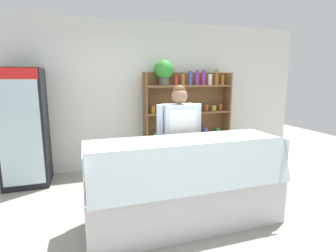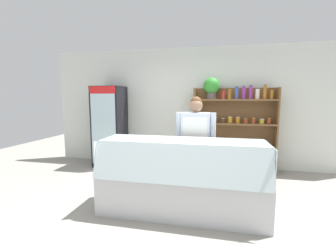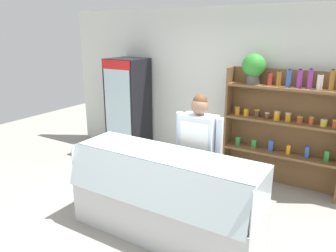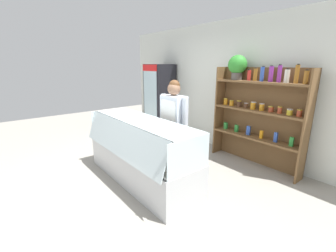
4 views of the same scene
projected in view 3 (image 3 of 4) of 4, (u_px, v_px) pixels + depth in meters
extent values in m
plane|color=gray|center=(162.00, 230.00, 3.97)|extent=(12.00, 12.00, 0.00)
cube|color=silver|center=(234.00, 91.00, 5.42)|extent=(6.80, 0.10, 2.70)
cube|color=black|center=(129.00, 108.00, 6.16)|extent=(0.66, 0.61, 1.84)
cube|color=silver|center=(118.00, 111.00, 5.90)|extent=(0.58, 0.01, 1.64)
cube|color=red|center=(116.00, 65.00, 5.67)|extent=(0.62, 0.01, 0.16)
cylinder|color=silver|center=(113.00, 138.00, 6.22)|extent=(0.07, 0.07, 0.19)
cylinder|color=#9E6623|center=(119.00, 140.00, 6.15)|extent=(0.06, 0.06, 0.17)
cylinder|color=#9E6623|center=(124.00, 140.00, 6.08)|extent=(0.05, 0.05, 0.21)
cylinder|color=#9E6623|center=(130.00, 143.00, 6.02)|extent=(0.06, 0.06, 0.16)
cylinder|color=#9E6623|center=(113.00, 114.00, 6.07)|extent=(0.07, 0.07, 0.18)
cylinder|color=orange|center=(120.00, 115.00, 5.98)|extent=(0.07, 0.07, 0.21)
cylinder|color=#9E6623|center=(128.00, 118.00, 5.90)|extent=(0.06, 0.06, 0.16)
cylinder|color=purple|center=(112.00, 90.00, 5.94)|extent=(0.06, 0.06, 0.16)
cylinder|color=silver|center=(119.00, 90.00, 5.85)|extent=(0.06, 0.06, 0.18)
cylinder|color=purple|center=(127.00, 90.00, 5.76)|extent=(0.06, 0.06, 0.19)
cube|color=brown|center=(283.00, 129.00, 4.95)|extent=(1.69, 0.02, 1.78)
cube|color=brown|center=(228.00, 123.00, 5.25)|extent=(0.03, 0.28, 1.78)
cube|color=brown|center=(279.00, 154.00, 4.93)|extent=(1.63, 0.28, 0.04)
cube|color=brown|center=(282.00, 122.00, 4.79)|extent=(1.63, 0.28, 0.04)
cube|color=brown|center=(286.00, 88.00, 4.65)|extent=(1.63, 0.28, 0.04)
cylinder|color=#4C4742|center=(253.00, 80.00, 4.87)|extent=(0.20, 0.20, 0.13)
sphere|color=#2F8A2D|center=(254.00, 65.00, 4.81)|extent=(0.34, 0.34, 0.34)
cylinder|color=red|center=(270.00, 79.00, 4.76)|extent=(0.06, 0.06, 0.18)
cylinder|color=black|center=(270.00, 72.00, 4.71)|extent=(0.04, 0.04, 0.02)
cylinder|color=#9E6623|center=(279.00, 79.00, 4.68)|extent=(0.07, 0.07, 0.21)
cylinder|color=black|center=(279.00, 71.00, 4.64)|extent=(0.04, 0.04, 0.02)
cylinder|color=#3356B2|center=(288.00, 79.00, 4.58)|extent=(0.06, 0.06, 0.24)
cylinder|color=black|center=(290.00, 70.00, 4.56)|extent=(0.04, 0.04, 0.02)
cylinder|color=purple|center=(300.00, 79.00, 4.53)|extent=(0.07, 0.07, 0.25)
cylinder|color=black|center=(301.00, 69.00, 4.49)|extent=(0.05, 0.05, 0.02)
cylinder|color=purple|center=(310.00, 79.00, 4.46)|extent=(0.07, 0.07, 0.26)
cylinder|color=black|center=(311.00, 69.00, 4.41)|extent=(0.04, 0.04, 0.02)
cylinder|color=silver|center=(320.00, 82.00, 4.39)|extent=(0.08, 0.08, 0.20)
cylinder|color=black|center=(321.00, 74.00, 4.37)|extent=(0.05, 0.05, 0.02)
cylinder|color=#9E6623|center=(332.00, 81.00, 4.31)|extent=(0.06, 0.06, 0.27)
cylinder|color=black|center=(334.00, 70.00, 4.28)|extent=(0.04, 0.04, 0.02)
cylinder|color=orange|center=(237.00, 111.00, 5.12)|extent=(0.08, 0.08, 0.11)
cylinder|color=gold|center=(237.00, 107.00, 5.10)|extent=(0.08, 0.08, 0.01)
cylinder|color=orange|center=(246.00, 113.00, 5.05)|extent=(0.08, 0.08, 0.09)
cylinder|color=gold|center=(246.00, 110.00, 5.03)|extent=(0.08, 0.08, 0.01)
cylinder|color=brown|center=(257.00, 114.00, 4.97)|extent=(0.09, 0.09, 0.11)
cylinder|color=gold|center=(257.00, 110.00, 4.95)|extent=(0.09, 0.09, 0.01)
cylinder|color=brown|center=(267.00, 116.00, 4.88)|extent=(0.07, 0.07, 0.08)
cylinder|color=silver|center=(267.00, 113.00, 4.87)|extent=(0.07, 0.07, 0.01)
cylinder|color=orange|center=(277.00, 116.00, 4.80)|extent=(0.09, 0.09, 0.12)
cylinder|color=silver|center=(277.00, 112.00, 4.79)|extent=(0.09, 0.09, 0.01)
cylinder|color=orange|center=(288.00, 118.00, 4.74)|extent=(0.08, 0.08, 0.11)
cylinder|color=silver|center=(289.00, 113.00, 4.72)|extent=(0.08, 0.08, 0.01)
cylinder|color=#BF4C2D|center=(300.00, 120.00, 4.67)|extent=(0.08, 0.08, 0.09)
cylinder|color=gold|center=(300.00, 117.00, 4.64)|extent=(0.08, 0.08, 0.01)
cylinder|color=#BF4C2D|center=(311.00, 121.00, 4.58)|extent=(0.07, 0.07, 0.10)
cylinder|color=gold|center=(312.00, 117.00, 4.56)|extent=(0.07, 0.07, 0.01)
cylinder|color=yellow|center=(324.00, 123.00, 4.50)|extent=(0.09, 0.09, 0.09)
cylinder|color=silver|center=(324.00, 120.00, 4.49)|extent=(0.09, 0.09, 0.01)
cylinder|color=#BF4C2D|center=(335.00, 124.00, 4.43)|extent=(0.07, 0.07, 0.10)
cylinder|color=gold|center=(336.00, 120.00, 4.41)|extent=(0.08, 0.08, 0.01)
cube|color=#2D8C38|center=(238.00, 141.00, 5.23)|extent=(0.07, 0.05, 0.14)
cube|color=#2D8C38|center=(254.00, 144.00, 5.10)|extent=(0.07, 0.05, 0.14)
cube|color=#3356B2|center=(271.00, 146.00, 4.97)|extent=(0.07, 0.04, 0.17)
cube|color=orange|center=(288.00, 150.00, 4.84)|extent=(0.05, 0.04, 0.14)
cube|color=#3356B2|center=(307.00, 152.00, 4.71)|extent=(0.06, 0.04, 0.17)
cube|color=#2D8C38|center=(327.00, 156.00, 4.58)|extent=(0.06, 0.04, 0.15)
cube|color=silver|center=(165.00, 213.00, 3.83)|extent=(2.23, 0.73, 0.55)
cube|color=white|center=(165.00, 190.00, 3.75)|extent=(2.17, 0.67, 0.03)
cube|color=silver|center=(147.00, 185.00, 3.41)|extent=(2.19, 0.16, 0.47)
cube|color=silver|center=(167.00, 153.00, 3.67)|extent=(2.19, 0.57, 0.01)
cube|color=silver|center=(93.00, 155.00, 4.24)|extent=(0.01, 0.69, 0.45)
cube|color=silver|center=(262.00, 199.00, 3.14)|extent=(0.01, 0.69, 0.45)
cube|color=beige|center=(108.00, 167.00, 4.28)|extent=(0.16, 0.11, 0.06)
cube|color=white|center=(96.00, 173.00, 4.10)|extent=(0.05, 0.03, 0.02)
cube|color=tan|center=(122.00, 171.00, 4.16)|extent=(0.16, 0.13, 0.05)
cube|color=white|center=(110.00, 177.00, 3.98)|extent=(0.05, 0.03, 0.02)
cube|color=tan|center=(136.00, 175.00, 4.04)|extent=(0.16, 0.12, 0.04)
cube|color=white|center=(125.00, 181.00, 3.86)|extent=(0.05, 0.03, 0.02)
cube|color=tan|center=(152.00, 179.00, 3.93)|extent=(0.16, 0.11, 0.05)
cube|color=white|center=(141.00, 186.00, 3.75)|extent=(0.05, 0.03, 0.02)
cube|color=beige|center=(169.00, 184.00, 3.81)|extent=(0.16, 0.14, 0.04)
cube|color=white|center=(159.00, 191.00, 3.63)|extent=(0.05, 0.03, 0.02)
cube|color=tan|center=(186.00, 189.00, 3.69)|extent=(0.17, 0.14, 0.04)
cube|color=white|center=(177.00, 197.00, 3.51)|extent=(0.05, 0.03, 0.02)
cube|color=tan|center=(205.00, 194.00, 3.57)|extent=(0.17, 0.15, 0.04)
cube|color=white|center=(196.00, 202.00, 3.39)|extent=(0.05, 0.03, 0.02)
cube|color=tan|center=(226.00, 199.00, 3.45)|extent=(0.16, 0.14, 0.06)
cube|color=white|center=(217.00, 209.00, 3.28)|extent=(0.05, 0.03, 0.02)
cube|color=tan|center=(247.00, 206.00, 3.34)|extent=(0.16, 0.11, 0.04)
cube|color=white|center=(240.00, 215.00, 3.16)|extent=(0.05, 0.03, 0.02)
cylinder|color=#A35B4C|center=(97.00, 169.00, 4.10)|extent=(0.16, 0.15, 0.13)
cylinder|color=#A35B4C|center=(110.00, 173.00, 3.99)|extent=(0.19, 0.13, 0.13)
cylinder|color=tan|center=(125.00, 177.00, 3.89)|extent=(0.21, 0.16, 0.13)
cylinder|color=white|center=(206.00, 195.00, 3.36)|extent=(0.07, 0.07, 0.23)
cylinder|color=white|center=(215.00, 199.00, 3.32)|extent=(0.07, 0.07, 0.20)
cylinder|color=#2D2D38|center=(191.00, 187.00, 4.26)|extent=(0.13, 0.13, 0.74)
cylinder|color=#2D2D38|center=(204.00, 190.00, 4.16)|extent=(0.13, 0.13, 0.74)
cube|color=silver|center=(199.00, 139.00, 4.02)|extent=(0.44, 0.24, 0.61)
cube|color=white|center=(193.00, 167.00, 4.01)|extent=(0.37, 0.01, 1.14)
cylinder|color=silver|center=(180.00, 133.00, 4.15)|extent=(0.09, 0.09, 0.55)
cylinder|color=silver|center=(219.00, 140.00, 3.88)|extent=(0.09, 0.09, 0.55)
sphere|color=#8C664C|center=(200.00, 106.00, 3.90)|extent=(0.21, 0.21, 0.21)
sphere|color=brown|center=(200.00, 102.00, 3.90)|extent=(0.18, 0.18, 0.18)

